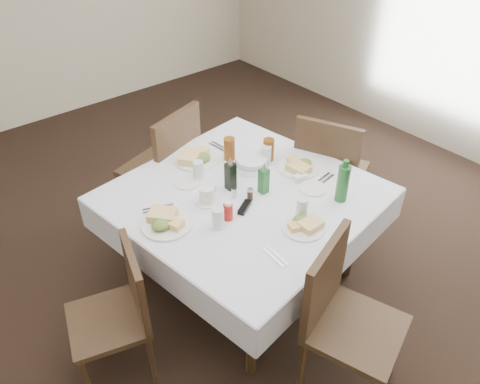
{
  "coord_description": "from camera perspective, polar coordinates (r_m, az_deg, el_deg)",
  "views": [
    {
      "loc": [
        -1.3,
        -1.65,
        2.51
      ],
      "look_at": [
        0.19,
        0.13,
        0.8
      ],
      "focal_mm": 35.0,
      "sensor_mm": 36.0,
      "label": 1
    }
  ],
  "objects": [
    {
      "name": "ground_plane",
      "position": [
        3.27,
        -1.19,
        -13.68
      ],
      "size": [
        7.0,
        7.0,
        0.0
      ],
      "primitive_type": "plane",
      "color": "black"
    },
    {
      "name": "room_shell",
      "position": [
        2.25,
        -1.75,
        15.57
      ],
      "size": [
        6.04,
        7.04,
        2.8
      ],
      "color": "beige",
      "rests_on": "ground"
    },
    {
      "name": "dining_table",
      "position": [
        2.98,
        0.48,
        -1.22
      ],
      "size": [
        1.66,
        1.66,
        0.76
      ],
      "color": "black",
      "rests_on": "ground"
    },
    {
      "name": "chair_north",
      "position": [
        3.59,
        -8.81,
        3.58
      ],
      "size": [
        0.61,
        0.61,
        1.03
      ],
      "color": "black",
      "rests_on": "ground"
    },
    {
      "name": "chair_south",
      "position": [
        2.58,
        12.25,
        -14.09
      ],
      "size": [
        0.58,
        0.58,
        0.97
      ],
      "color": "black",
      "rests_on": "ground"
    },
    {
      "name": "chair_east",
      "position": [
        3.57,
        10.75,
        2.88
      ],
      "size": [
        0.63,
        0.63,
        1.01
      ],
      "color": "black",
      "rests_on": "ground"
    },
    {
      "name": "chair_west",
      "position": [
        2.7,
        -14.31,
        -13.49
      ],
      "size": [
        0.51,
        0.51,
        0.87
      ],
      "color": "black",
      "rests_on": "ground"
    },
    {
      "name": "meal_north",
      "position": [
        3.25,
        -5.38,
        4.2
      ],
      "size": [
        0.31,
        0.31,
        0.07
      ],
      "color": "white",
      "rests_on": "dining_table"
    },
    {
      "name": "meal_south",
      "position": [
        2.69,
        7.84,
        -4.04
      ],
      "size": [
        0.25,
        0.25,
        0.05
      ],
      "color": "white",
      "rests_on": "dining_table"
    },
    {
      "name": "meal_east",
      "position": [
        3.17,
        7.22,
        3.1
      ],
      "size": [
        0.28,
        0.28,
        0.06
      ],
      "color": "white",
      "rests_on": "dining_table"
    },
    {
      "name": "meal_west",
      "position": [
        2.71,
        -9.1,
        -3.56
      ],
      "size": [
        0.3,
        0.3,
        0.07
      ],
      "color": "white",
      "rests_on": "dining_table"
    },
    {
      "name": "side_plate_a",
      "position": [
        3.04,
        -6.46,
        1.18
      ],
      "size": [
        0.17,
        0.17,
        0.01
      ],
      "color": "white",
      "rests_on": "dining_table"
    },
    {
      "name": "side_plate_b",
      "position": [
        3.0,
        8.85,
        0.44
      ],
      "size": [
        0.17,
        0.17,
        0.01
      ],
      "color": "white",
      "rests_on": "dining_table"
    },
    {
      "name": "water_n",
      "position": [
        3.05,
        -5.09,
        2.67
      ],
      "size": [
        0.07,
        0.07,
        0.13
      ],
      "color": "silver",
      "rests_on": "dining_table"
    },
    {
      "name": "water_s",
      "position": [
        2.74,
        7.58,
        -1.91
      ],
      "size": [
        0.07,
        0.07,
        0.13
      ],
      "color": "silver",
      "rests_on": "dining_table"
    },
    {
      "name": "water_e",
      "position": [
        3.19,
        3.18,
        4.52
      ],
      "size": [
        0.07,
        0.07,
        0.13
      ],
      "color": "silver",
      "rests_on": "dining_table"
    },
    {
      "name": "water_w",
      "position": [
        2.64,
        -2.69,
        -3.18
      ],
      "size": [
        0.07,
        0.07,
        0.13
      ],
      "color": "silver",
      "rests_on": "dining_table"
    },
    {
      "name": "iced_tea_a",
      "position": [
        3.23,
        -1.31,
        5.29
      ],
      "size": [
        0.08,
        0.08,
        0.16
      ],
      "color": "brown",
      "rests_on": "dining_table"
    },
    {
      "name": "iced_tea_b",
      "position": [
        3.22,
        3.5,
        5.16
      ],
      "size": [
        0.08,
        0.08,
        0.16
      ],
      "color": "brown",
      "rests_on": "dining_table"
    },
    {
      "name": "bread_basket",
      "position": [
        3.15,
        1.42,
        3.51
      ],
      "size": [
        0.23,
        0.23,
        0.08
      ],
      "color": "silver",
      "rests_on": "dining_table"
    },
    {
      "name": "oil_cruet_dark",
      "position": [
        2.92,
        -1.17,
        2.08
      ],
      "size": [
        0.06,
        0.06,
        0.24
      ],
      "color": "black",
      "rests_on": "dining_table"
    },
    {
      "name": "oil_cruet_green",
      "position": [
        2.9,
        2.9,
        1.52
      ],
      "size": [
        0.05,
        0.05,
        0.22
      ],
      "color": "#21632A",
      "rests_on": "dining_table"
    },
    {
      "name": "ketchup_bottle",
      "position": [
        2.7,
        -1.47,
        -2.34
      ],
      "size": [
        0.06,
        0.06,
        0.12
      ],
      "color": "#AF1B13",
      "rests_on": "dining_table"
    },
    {
      "name": "salt_shaker",
      "position": [
        2.88,
        -0.72,
        -0.12
      ],
      "size": [
        0.03,
        0.03,
        0.07
      ],
      "color": "white",
      "rests_on": "dining_table"
    },
    {
      "name": "pepper_shaker",
      "position": [
        2.86,
        1.23,
        -0.3
      ],
      "size": [
        0.04,
        0.04,
        0.08
      ],
      "color": "#3F3122",
      "rests_on": "dining_table"
    },
    {
      "name": "coffee_mug",
      "position": [
        2.84,
        -4.03,
        -0.43
      ],
      "size": [
        0.16,
        0.15,
        0.11
      ],
      "color": "white",
      "rests_on": "dining_table"
    },
    {
      "name": "sunglasses",
      "position": [
        2.8,
        0.57,
        -1.87
      ],
      "size": [
        0.13,
        0.1,
        0.03
      ],
      "color": "black",
      "rests_on": "dining_table"
    },
    {
      "name": "green_bottle",
      "position": [
        2.88,
        12.42,
        1.1
      ],
      "size": [
        0.07,
        0.07,
        0.28
      ],
      "color": "#21632A",
      "rests_on": "dining_table"
    },
    {
      "name": "sugar_caddy",
      "position": [
        3.06,
        7.36,
        1.75
      ],
      "size": [
        0.1,
        0.07,
        0.04
      ],
      "color": "white",
      "rests_on": "dining_table"
    },
    {
      "name": "cutlery_n",
      "position": [
        3.4,
        -2.48,
        5.46
      ],
      "size": [
        0.07,
        0.2,
        0.01
      ],
      "color": "silver",
      "rests_on": "dining_table"
    },
    {
      "name": "cutlery_s",
      "position": [
        2.5,
        4.35,
        -7.87
      ],
      "size": [
        0.05,
        0.17,
        0.01
      ],
      "color": "silver",
      "rests_on": "dining_table"
    },
    {
      "name": "cutlery_e",
      "position": [
        3.09,
        10.1,
        1.4
      ],
      "size": [
        0.21,
        0.08,
        0.01
      ],
      "color": "silver",
      "rests_on": "dining_table"
    },
    {
      "name": "cutlery_w",
      "position": [
        2.85,
        -9.9,
        -2.03
      ],
      "size": [
        0.19,
        0.12,
        0.01
      ],
      "color": "silver",
      "rests_on": "dining_table"
    }
  ]
}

